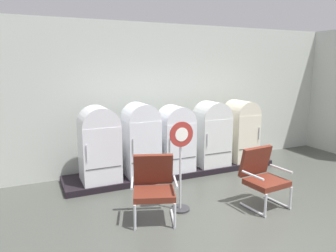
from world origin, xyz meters
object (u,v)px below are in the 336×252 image
(armchair_right, at_px, (262,175))
(refrigerator_2, at_px, (176,137))
(refrigerator_4, at_px, (241,129))
(refrigerator_1, at_px, (141,137))
(sign_stand, at_px, (181,171))
(refrigerator_0, at_px, (99,142))
(armchair_left, at_px, (154,185))
(refrigerator_3, at_px, (212,132))

(armchair_right, bearing_deg, refrigerator_2, 109.10)
(refrigerator_4, bearing_deg, refrigerator_2, -178.81)
(refrigerator_1, distance_m, refrigerator_2, 0.78)
(refrigerator_2, bearing_deg, refrigerator_4, 1.19)
(refrigerator_1, distance_m, sign_stand, 1.59)
(refrigerator_0, distance_m, refrigerator_1, 0.84)
(armchair_right, height_order, sign_stand, sign_stand)
(refrigerator_1, distance_m, refrigerator_4, 2.48)
(refrigerator_1, bearing_deg, sign_stand, -85.84)
(refrigerator_1, bearing_deg, armchair_left, -102.98)
(armchair_left, relative_size, sign_stand, 0.67)
(refrigerator_2, height_order, refrigerator_3, refrigerator_3)
(refrigerator_0, bearing_deg, armchair_left, -74.15)
(refrigerator_4, height_order, sign_stand, refrigerator_4)
(refrigerator_0, height_order, sign_stand, refrigerator_0)
(refrigerator_3, distance_m, armchair_right, 1.97)
(refrigerator_0, distance_m, refrigerator_4, 3.32)
(armchair_left, xyz_separation_m, armchair_right, (1.82, -0.32, 0.00))
(refrigerator_4, distance_m, sign_stand, 2.86)
(sign_stand, bearing_deg, refrigerator_2, 67.02)
(sign_stand, bearing_deg, refrigerator_3, 45.06)
(refrigerator_3, bearing_deg, refrigerator_4, 3.39)
(refrigerator_3, bearing_deg, sign_stand, -134.94)
(refrigerator_2, relative_size, refrigerator_4, 0.98)
(refrigerator_4, xyz_separation_m, sign_stand, (-2.37, -1.60, -0.19))
(sign_stand, bearing_deg, armchair_left, -173.25)
(refrigerator_1, height_order, armchair_right, refrigerator_1)
(refrigerator_3, distance_m, armchair_left, 2.61)
(refrigerator_1, relative_size, sign_stand, 1.00)
(refrigerator_3, height_order, armchair_left, refrigerator_3)
(refrigerator_0, relative_size, armchair_left, 1.48)
(refrigerator_1, height_order, refrigerator_2, refrigerator_1)
(refrigerator_1, relative_size, refrigerator_2, 1.07)
(refrigerator_2, height_order, armchair_left, refrigerator_2)
(refrigerator_2, bearing_deg, refrigerator_0, 179.21)
(refrigerator_4, height_order, armchair_left, refrigerator_4)
(refrigerator_4, bearing_deg, refrigerator_0, -179.77)
(refrigerator_2, xyz_separation_m, refrigerator_4, (1.71, 0.04, 0.02))
(refrigerator_1, bearing_deg, refrigerator_2, -0.61)
(refrigerator_4, relative_size, sign_stand, 0.96)
(refrigerator_0, xyz_separation_m, armchair_right, (2.29, -1.96, -0.35))
(refrigerator_2, relative_size, sign_stand, 0.94)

